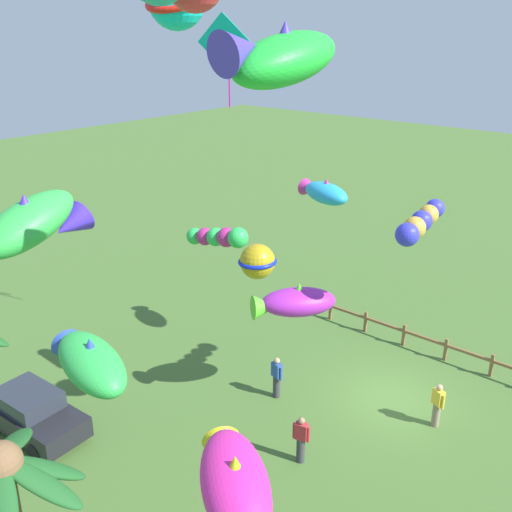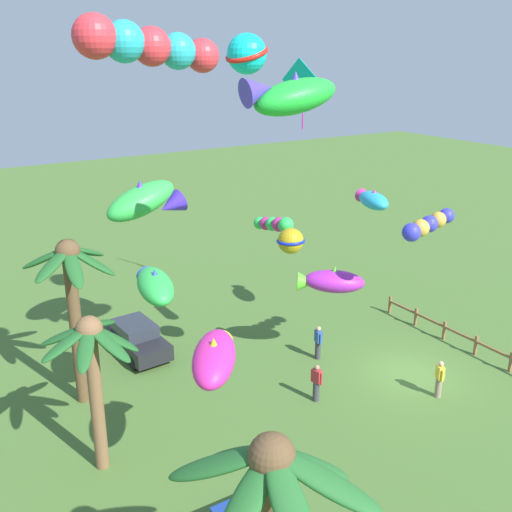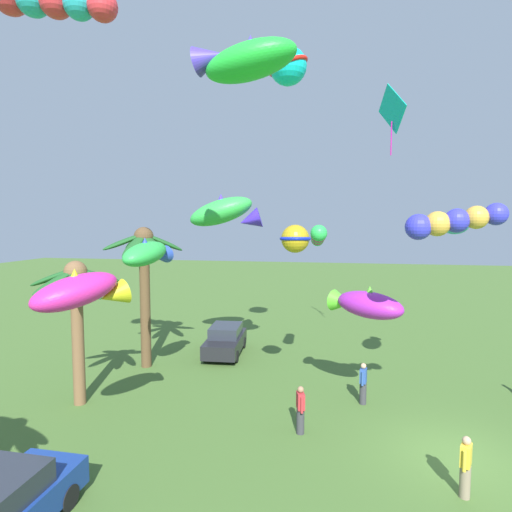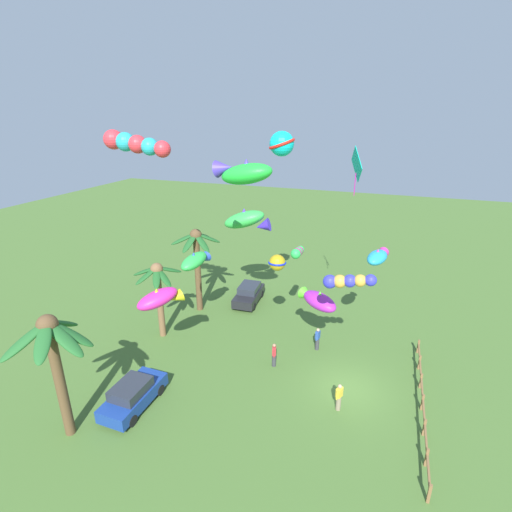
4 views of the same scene
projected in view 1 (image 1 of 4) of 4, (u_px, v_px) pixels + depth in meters
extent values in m
plane|color=#476B2D|center=(390.00, 400.00, 21.02)|extent=(120.00, 120.00, 0.00)
ellipsoid|color=#1E5623|center=(3.00, 506.00, 10.07)|extent=(1.71, 1.20, 0.96)
ellipsoid|color=#1E5623|center=(41.00, 484.00, 10.65)|extent=(1.65, 1.25, 1.07)
ellipsoid|color=#1E5623|center=(44.00, 468.00, 11.10)|extent=(1.05, 1.64, 1.18)
ellipsoid|color=#1E5623|center=(14.00, 443.00, 11.48)|extent=(1.58, 1.56, 0.81)
sphere|color=brown|center=(0.00, 464.00, 10.65)|extent=(0.84, 0.84, 0.84)
cube|color=brown|center=(492.00, 365.00, 22.29)|extent=(0.12, 0.12, 0.95)
cube|color=brown|center=(446.00, 349.00, 23.38)|extent=(0.12, 0.12, 0.95)
cube|color=brown|center=(404.00, 335.00, 24.48)|extent=(0.12, 0.12, 0.95)
cube|color=brown|center=(366.00, 322.00, 25.57)|extent=(0.12, 0.12, 0.95)
cube|color=brown|center=(331.00, 310.00, 26.66)|extent=(0.12, 0.12, 0.95)
cube|color=brown|center=(446.00, 345.00, 23.31)|extent=(11.01, 0.09, 0.11)
cube|color=black|center=(33.00, 417.00, 19.16)|extent=(4.00, 1.94, 0.70)
cube|color=#282D38|center=(28.00, 399.00, 19.01)|extent=(2.12, 1.62, 0.56)
cylinder|color=black|center=(77.00, 426.00, 19.18)|extent=(0.61, 0.22, 0.60)
cylinder|color=black|center=(35.00, 452.00, 18.01)|extent=(0.61, 0.22, 0.60)
cylinder|color=black|center=(34.00, 400.00, 20.53)|extent=(0.61, 0.22, 0.60)
cylinder|color=#38383D|center=(277.00, 386.00, 21.08)|extent=(0.26, 0.26, 0.84)
cube|color=#2D519E|center=(277.00, 370.00, 20.83)|extent=(0.42, 0.30, 0.54)
sphere|color=tan|center=(277.00, 361.00, 20.69)|extent=(0.21, 0.21, 0.21)
cylinder|color=#2D519E|center=(273.00, 368.00, 21.02)|extent=(0.09, 0.09, 0.52)
cylinder|color=#2D519E|center=(281.00, 374.00, 20.68)|extent=(0.09, 0.09, 0.52)
cylinder|color=#38383D|center=(301.00, 450.00, 17.93)|extent=(0.26, 0.26, 0.84)
cube|color=#B72D33|center=(301.00, 431.00, 17.68)|extent=(0.43, 0.32, 0.54)
sphere|color=#A37556|center=(302.00, 421.00, 17.54)|extent=(0.21, 0.21, 0.21)
cylinder|color=#B72D33|center=(308.00, 435.00, 17.61)|extent=(0.09, 0.09, 0.52)
cylinder|color=#B72D33|center=(294.00, 430.00, 17.79)|extent=(0.09, 0.09, 0.52)
cylinder|color=gray|center=(436.00, 415.00, 19.54)|extent=(0.26, 0.26, 0.84)
cube|color=yellow|center=(438.00, 397.00, 19.29)|extent=(0.44, 0.37, 0.54)
sphere|color=tan|center=(440.00, 388.00, 19.16)|extent=(0.21, 0.21, 0.21)
cylinder|color=yellow|center=(443.00, 402.00, 19.12)|extent=(0.09, 0.09, 0.52)
cylinder|color=yellow|center=(433.00, 395.00, 19.50)|extent=(0.09, 0.09, 0.52)
sphere|color=#3535E3|center=(407.00, 235.00, 17.15)|extent=(0.71, 0.71, 0.71)
sphere|color=gold|center=(414.00, 228.00, 17.48)|extent=(0.68, 0.68, 0.68)
sphere|color=#3535E3|center=(422.00, 221.00, 17.80)|extent=(0.65, 0.65, 0.65)
sphere|color=gold|center=(428.00, 215.00, 18.13)|extent=(0.62, 0.62, 0.62)
sphere|color=#3535E3|center=(435.00, 208.00, 18.45)|extent=(0.59, 0.59, 0.59)
ellipsoid|color=#AF27BE|center=(299.00, 302.00, 19.37)|extent=(2.55, 2.84, 1.04)
cone|color=#55CF2C|center=(265.00, 307.00, 19.13)|extent=(1.15, 1.16, 0.85)
cone|color=#55CF2C|center=(299.00, 290.00, 19.22)|extent=(0.71, 0.71, 0.52)
ellipsoid|color=green|center=(28.00, 223.00, 16.03)|extent=(1.98, 3.50, 2.00)
cone|color=#4A2BE8|center=(70.00, 224.00, 17.28)|extent=(1.15, 1.36, 1.24)
cone|color=#4A2BE8|center=(25.00, 205.00, 15.85)|extent=(0.70, 0.70, 0.64)
sphere|color=green|center=(238.00, 238.00, 17.74)|extent=(0.64, 0.64, 0.64)
sphere|color=#B7277C|center=(227.00, 237.00, 18.02)|extent=(0.62, 0.62, 0.62)
sphere|color=green|center=(216.00, 237.00, 18.29)|extent=(0.59, 0.59, 0.59)
sphere|color=#B7277C|center=(205.00, 237.00, 18.57)|extent=(0.56, 0.56, 0.56)
sphere|color=green|center=(195.00, 236.00, 18.84)|extent=(0.54, 0.54, 0.54)
ellipsoid|color=green|center=(285.00, 59.00, 12.44)|extent=(1.70, 3.16, 1.56)
cone|color=#4935BB|center=(240.00, 49.00, 11.49)|extent=(1.01, 1.15, 1.08)
cone|color=#4935BB|center=(285.00, 35.00, 12.27)|extent=(0.63, 0.63, 0.59)
sphere|color=#0FD1D2|center=(176.00, 0.00, 14.92)|extent=(1.48, 1.48, 1.48)
torus|color=red|center=(176.00, 0.00, 14.92)|extent=(1.99, 1.97, 0.71)
ellipsoid|color=#E22797|center=(235.00, 486.00, 10.24)|extent=(2.75, 2.47, 1.36)
cone|color=gold|center=(224.00, 455.00, 11.30)|extent=(1.19, 1.16, 0.91)
cone|color=gold|center=(235.00, 468.00, 10.10)|extent=(0.67, 0.67, 0.49)
sphere|color=#B89616|center=(257.00, 261.00, 16.40)|extent=(1.00, 1.00, 1.00)
torus|color=#1225D3|center=(257.00, 261.00, 16.40)|extent=(1.19, 1.19, 0.16)
cube|color=#0BB7A1|center=(229.00, 47.00, 19.71)|extent=(2.05, 0.91, 2.20)
cylinder|color=#D2109B|center=(229.00, 86.00, 20.17)|extent=(0.05, 0.05, 1.44)
ellipsoid|color=green|center=(92.00, 364.00, 12.55)|extent=(2.55, 1.55, 1.19)
cone|color=#2846AF|center=(73.00, 351.00, 13.35)|extent=(0.95, 0.86, 0.83)
cone|color=#2846AF|center=(90.00, 348.00, 12.42)|extent=(0.53, 0.53, 0.47)
ellipsoid|color=#26A5E0|center=(326.00, 193.00, 21.14)|extent=(2.23, 1.50, 0.80)
cone|color=#BC2C87|center=(310.00, 189.00, 21.84)|extent=(0.81, 0.79, 0.66)
cone|color=#BC2C87|center=(326.00, 184.00, 21.02)|extent=(0.49, 0.49, 0.41)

